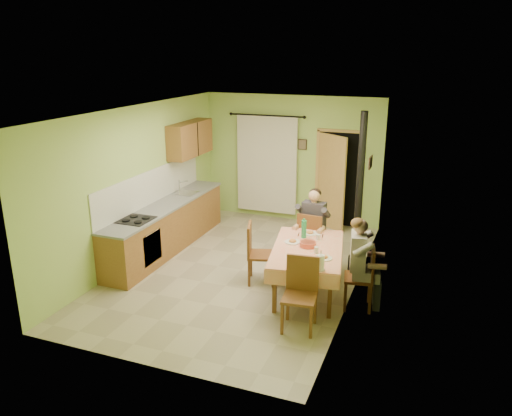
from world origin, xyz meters
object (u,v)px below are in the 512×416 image
at_px(dining_table, 307,270).
at_px(chair_left, 261,265).
at_px(chair_far, 312,250).
at_px(chair_near, 299,309).
at_px(man_far, 313,219).
at_px(man_right, 360,253).
at_px(chair_right, 359,290).
at_px(stove_flue, 358,217).

height_order(dining_table, chair_left, chair_left).
height_order(chair_far, chair_near, chair_near).
height_order(chair_near, man_far, man_far).
relative_size(chair_far, man_right, 0.73).
distance_m(chair_far, chair_right, 1.63).
xyz_separation_m(chair_near, chair_left, (-1.01, 1.19, -0.00)).
distance_m(chair_far, chair_near, 2.17).
bearing_deg(dining_table, chair_right, -23.88).
bearing_deg(stove_flue, chair_near, -100.88).
bearing_deg(man_far, chair_near, -75.52).
bearing_deg(chair_near, man_far, -85.94).
xyz_separation_m(chair_far, man_right, (1.04, -1.25, 0.59)).
height_order(chair_near, chair_right, chair_near).
height_order(dining_table, chair_far, chair_far).
height_order(chair_near, stove_flue, stove_flue).
xyz_separation_m(chair_near, stove_flue, (0.40, 2.10, 0.73)).
xyz_separation_m(chair_far, chair_near, (0.38, -2.13, 0.00)).
relative_size(dining_table, man_far, 1.41).
distance_m(man_right, stove_flue, 1.24).
xyz_separation_m(man_right, stove_flue, (-0.25, 1.21, 0.15)).
bearing_deg(man_right, man_far, 29.25).
xyz_separation_m(dining_table, chair_left, (-0.81, 0.09, -0.09)).
height_order(chair_left, man_far, man_far).
height_order(chair_far, chair_left, chair_left).
height_order(dining_table, chair_right, chair_right).
bearing_deg(stove_flue, chair_left, -147.40).
height_order(chair_left, man_right, man_right).
distance_m(dining_table, man_right, 1.01).
bearing_deg(chair_left, stove_flue, 106.00).
bearing_deg(man_far, man_right, -46.13).
bearing_deg(man_right, chair_left, 69.50).
distance_m(chair_near, stove_flue, 2.26).
bearing_deg(stove_flue, chair_right, -77.51).
relative_size(chair_right, man_right, 0.70).
bearing_deg(man_far, chair_right, -45.70).
bearing_deg(chair_right, man_far, 29.68).
bearing_deg(chair_far, stove_flue, 1.77).
bearing_deg(chair_far, man_far, 90.00).
distance_m(dining_table, man_far, 1.17).
distance_m(chair_far, stove_flue, 1.07).
height_order(dining_table, chair_near, chair_near).
distance_m(dining_table, chair_left, 0.82).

